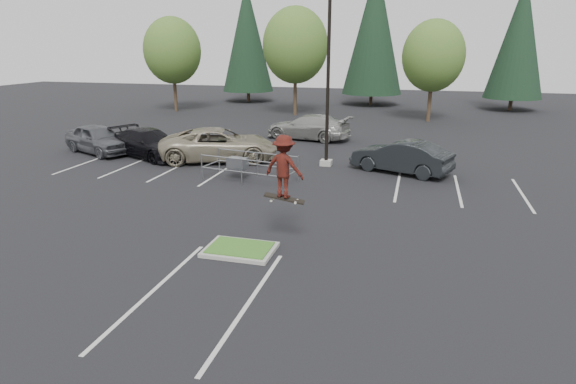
% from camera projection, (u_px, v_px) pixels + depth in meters
% --- Properties ---
extents(ground, '(120.00, 120.00, 0.00)m').
position_uv_depth(ground, '(240.00, 251.00, 15.42)').
color(ground, black).
rests_on(ground, ground).
extents(grass_median, '(2.20, 1.60, 0.16)m').
position_uv_depth(grass_median, '(240.00, 249.00, 15.39)').
color(grass_median, gray).
rests_on(grass_median, ground).
extents(stall_lines, '(22.62, 17.60, 0.01)m').
position_uv_depth(stall_lines, '(259.00, 194.00, 21.31)').
color(stall_lines, beige).
rests_on(stall_lines, ground).
extents(light_pole, '(0.70, 0.60, 10.12)m').
position_uv_depth(light_pole, '(328.00, 80.00, 25.02)').
color(light_pole, gray).
rests_on(light_pole, ground).
extents(decid_a, '(5.44, 5.44, 8.91)m').
position_uv_depth(decid_a, '(173.00, 53.00, 45.98)').
color(decid_a, '#38281C').
rests_on(decid_a, ground).
extents(decid_b, '(5.89, 5.89, 9.64)m').
position_uv_depth(decid_b, '(295.00, 48.00, 43.30)').
color(decid_b, '#38281C').
rests_on(decid_b, ground).
extents(decid_c, '(5.12, 5.12, 8.38)m').
position_uv_depth(decid_c, '(433.00, 58.00, 39.88)').
color(decid_c, '#38281C').
rests_on(decid_c, ground).
extents(conif_a, '(5.72, 5.72, 13.00)m').
position_uv_depth(conif_a, '(247.00, 37.00, 53.72)').
color(conif_a, '#38281C').
rests_on(conif_a, ground).
extents(conif_b, '(6.38, 6.38, 14.50)m').
position_uv_depth(conif_b, '(374.00, 29.00, 50.46)').
color(conif_b, '#38281C').
rests_on(conif_b, ground).
extents(conif_c, '(5.50, 5.50, 12.50)m').
position_uv_depth(conif_c, '(519.00, 39.00, 46.32)').
color(conif_c, '#38281C').
rests_on(conif_c, ground).
extents(cart_corral, '(4.73, 2.35, 1.28)m').
position_uv_depth(cart_corral, '(240.00, 163.00, 23.39)').
color(cart_corral, gray).
rests_on(cart_corral, ground).
extents(skateboarder, '(1.43, 1.00, 2.21)m').
position_uv_depth(skateboarder, '(284.00, 167.00, 15.26)').
color(skateboarder, black).
rests_on(skateboarder, ground).
extents(car_l_tan, '(7.25, 5.07, 1.84)m').
position_uv_depth(car_l_tan, '(218.00, 145.00, 27.16)').
color(car_l_tan, gray).
rests_on(car_l_tan, ground).
extents(car_l_black, '(6.10, 4.45, 1.64)m').
position_uv_depth(car_l_black, '(148.00, 143.00, 28.16)').
color(car_l_black, black).
rests_on(car_l_black, ground).
extents(car_l_grey, '(5.47, 3.96, 1.73)m').
position_uv_depth(car_l_grey, '(98.00, 139.00, 29.15)').
color(car_l_grey, '#4B4D52').
rests_on(car_l_grey, ground).
extents(car_r_charc, '(5.38, 3.49, 1.67)m').
position_uv_depth(car_r_charc, '(401.00, 157.00, 24.65)').
color(car_r_charc, black).
rests_on(car_r_charc, ground).
extents(car_far_silver, '(6.22, 3.38, 1.71)m').
position_uv_depth(car_far_silver, '(309.00, 127.00, 33.40)').
color(car_far_silver, '#A4A39E').
rests_on(car_far_silver, ground).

